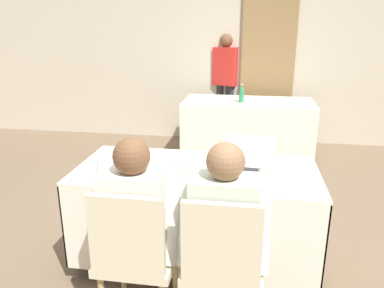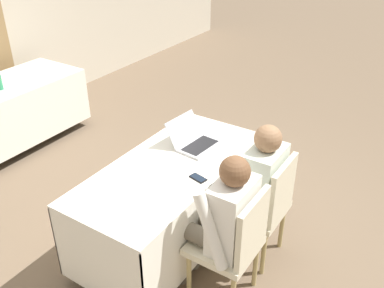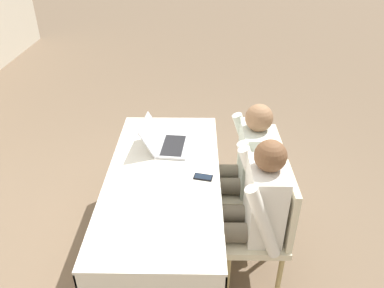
{
  "view_description": "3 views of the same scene",
  "coord_description": "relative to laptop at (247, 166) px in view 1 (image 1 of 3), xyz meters",
  "views": [
    {
      "loc": [
        0.35,
        -2.44,
        1.74
      ],
      "look_at": [
        0.0,
        -0.2,
        1.0
      ],
      "focal_mm": 35.0,
      "sensor_mm": 36.0,
      "label": 1
    },
    {
      "loc": [
        -2.23,
        -1.65,
        2.52
      ],
      "look_at": [
        0.0,
        -0.2,
        1.0
      ],
      "focal_mm": 40.0,
      "sensor_mm": 36.0,
      "label": 2
    },
    {
      "loc": [
        -2.12,
        -0.23,
        2.3
      ],
      "look_at": [
        0.0,
        -0.2,
        1.0
      ],
      "focal_mm": 35.0,
      "sensor_mm": 36.0,
      "label": 3
    }
  ],
  "objects": [
    {
      "name": "chair_near_right",
      "position": [
        -0.11,
        -0.7,
        -0.29
      ],
      "size": [
        0.44,
        0.44,
        0.91
      ],
      "rotation": [
        0.0,
        0.0,
        3.14
      ],
      "color": "tan",
      "rests_on": "ground_plane"
    },
    {
      "name": "person_checkered_shirt",
      "position": [
        -0.6,
        -0.6,
        -0.13
      ],
      "size": [
        0.5,
        0.52,
        1.17
      ],
      "rotation": [
        0.0,
        0.0,
        3.14
      ],
      "color": "#665B4C",
      "rests_on": "ground_plane"
    },
    {
      "name": "wall_back",
      "position": [
        -0.36,
        3.23,
        0.55
      ],
      "size": [
        12.0,
        0.06,
        2.7
      ],
      "color": "beige",
      "rests_on": "ground_plane"
    },
    {
      "name": "laptop",
      "position": [
        0.0,
        0.0,
        0.0
      ],
      "size": [
        0.38,
        0.38,
        0.22
      ],
      "rotation": [
        0.0,
        0.0,
        -0.09
      ],
      "color": "#B7B7BC",
      "rests_on": "conference_table_near"
    },
    {
      "name": "curtain_panel",
      "position": [
        0.22,
        3.17,
        0.53
      ],
      "size": [
        0.76,
        0.04,
        2.65
      ],
      "color": "olive",
      "rests_on": "ground_plane"
    },
    {
      "name": "cell_phone",
      "position": [
        -0.4,
        -0.28,
        -0.04
      ],
      "size": [
        0.09,
        0.14,
        0.01
      ],
      "rotation": [
        0.0,
        0.0,
        -0.22
      ],
      "color": "black",
      "rests_on": "conference_table_near"
    },
    {
      "name": "conference_table_near",
      "position": [
        -0.36,
        0.0,
        -0.23
      ],
      "size": [
        1.71,
        0.79,
        0.75
      ],
      "color": "white",
      "rests_on": "ground_plane"
    },
    {
      "name": "water_bottle",
      "position": [
        -0.12,
        2.4,
        0.06
      ],
      "size": [
        0.07,
        0.07,
        0.24
      ],
      "color": "#288456",
      "rests_on": "conference_table_far"
    },
    {
      "name": "ground_plane",
      "position": [
        -0.36,
        0.0,
        -0.8
      ],
      "size": [
        24.0,
        24.0,
        0.0
      ],
      "primitive_type": "plane",
      "color": "brown"
    },
    {
      "name": "person_red_shirt",
      "position": [
        -0.39,
        3.2,
        0.12
      ],
      "size": [
        0.39,
        0.3,
        1.59
      ],
      "rotation": [
        0.0,
        0.0,
        -0.35
      ],
      "color": "#33333D",
      "rests_on": "ground_plane"
    },
    {
      "name": "paper_beside_laptop",
      "position": [
        -0.99,
        0.15,
        -0.04
      ],
      "size": [
        0.33,
        0.36,
        0.0
      ],
      "rotation": [
        0.0,
        0.0,
        -0.5
      ],
      "color": "white",
      "rests_on": "conference_table_near"
    },
    {
      "name": "person_white_shirt",
      "position": [
        -0.11,
        -0.6,
        -0.13
      ],
      "size": [
        0.5,
        0.52,
        1.17
      ],
      "rotation": [
        0.0,
        0.0,
        3.14
      ],
      "color": "#665B4C",
      "rests_on": "ground_plane"
    },
    {
      "name": "conference_table_far",
      "position": [
        -0.03,
        2.5,
        -0.23
      ],
      "size": [
        1.71,
        0.79,
        0.75
      ],
      "color": "white",
      "rests_on": "ground_plane"
    },
    {
      "name": "chair_near_left",
      "position": [
        -0.6,
        -0.7,
        -0.29
      ],
      "size": [
        0.44,
        0.44,
        0.91
      ],
      "rotation": [
        0.0,
        0.0,
        3.14
      ],
      "color": "tan",
      "rests_on": "ground_plane"
    }
  ]
}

